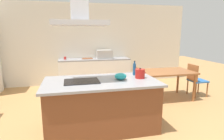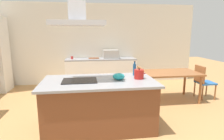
{
  "view_description": "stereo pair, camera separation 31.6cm",
  "coord_description": "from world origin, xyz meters",
  "px_view_note": "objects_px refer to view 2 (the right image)",
  "views": [
    {
      "loc": [
        -0.53,
        -3.18,
        1.73
      ],
      "look_at": [
        0.29,
        0.4,
        1.0
      ],
      "focal_mm": 29.92,
      "sensor_mm": 36.0,
      "label": 1
    },
    {
      "loc": [
        -0.22,
        -3.24,
        1.73
      ],
      "look_at": [
        0.29,
        0.4,
        1.0
      ],
      "focal_mm": 29.92,
      "sensor_mm": 36.0,
      "label": 2
    }
  ],
  "objects_px": {
    "olive_oil_bottle": "(134,69)",
    "range_hood": "(77,10)",
    "chair_at_right_end": "(203,80)",
    "dining_table": "(170,75)",
    "tea_kettle": "(139,74)",
    "cutting_board": "(94,58)",
    "countertop_microwave": "(111,54)",
    "mixing_bowl": "(119,76)",
    "chair_at_left_end": "(136,82)",
    "coffee_mug_red": "(72,58)",
    "cooktop": "(80,81)"
  },
  "relations": [
    {
      "from": "chair_at_left_end",
      "to": "chair_at_right_end",
      "type": "bearing_deg",
      "value": 0.0
    },
    {
      "from": "chair_at_left_end",
      "to": "range_hood",
      "type": "xyz_separation_m",
      "value": [
        -1.35,
        -1.18,
        1.59
      ]
    },
    {
      "from": "range_hood",
      "to": "dining_table",
      "type": "bearing_deg",
      "value": 27.55
    },
    {
      "from": "mixing_bowl",
      "to": "dining_table",
      "type": "height_order",
      "value": "mixing_bowl"
    },
    {
      "from": "tea_kettle",
      "to": "coffee_mug_red",
      "type": "height_order",
      "value": "tea_kettle"
    },
    {
      "from": "tea_kettle",
      "to": "mixing_bowl",
      "type": "xyz_separation_m",
      "value": [
        -0.38,
        -0.02,
        -0.03
      ]
    },
    {
      "from": "coffee_mug_red",
      "to": "dining_table",
      "type": "height_order",
      "value": "coffee_mug_red"
    },
    {
      "from": "chair_at_left_end",
      "to": "range_hood",
      "type": "height_order",
      "value": "range_hood"
    },
    {
      "from": "mixing_bowl",
      "to": "tea_kettle",
      "type": "bearing_deg",
      "value": 3.2
    },
    {
      "from": "countertop_microwave",
      "to": "range_hood",
      "type": "relative_size",
      "value": 0.56
    },
    {
      "from": "tea_kettle",
      "to": "chair_at_right_end",
      "type": "relative_size",
      "value": 0.26
    },
    {
      "from": "tea_kettle",
      "to": "countertop_microwave",
      "type": "xyz_separation_m",
      "value": [
        -0.14,
        2.87,
        0.05
      ]
    },
    {
      "from": "cutting_board",
      "to": "chair_at_left_end",
      "type": "bearing_deg",
      "value": -61.13
    },
    {
      "from": "tea_kettle",
      "to": "dining_table",
      "type": "xyz_separation_m",
      "value": [
        1.18,
        1.17,
        -0.32
      ]
    },
    {
      "from": "coffee_mug_red",
      "to": "range_hood",
      "type": "height_order",
      "value": "range_hood"
    },
    {
      "from": "cooktop",
      "to": "chair_at_right_end",
      "type": "relative_size",
      "value": 0.67
    },
    {
      "from": "countertop_microwave",
      "to": "coffee_mug_red",
      "type": "relative_size",
      "value": 5.56
    },
    {
      "from": "dining_table",
      "to": "chair_at_left_end",
      "type": "height_order",
      "value": "chair_at_left_end"
    },
    {
      "from": "olive_oil_bottle",
      "to": "cutting_board",
      "type": "relative_size",
      "value": 0.85
    },
    {
      "from": "mixing_bowl",
      "to": "dining_table",
      "type": "xyz_separation_m",
      "value": [
        1.56,
        1.19,
        -0.29
      ]
    },
    {
      "from": "countertop_microwave",
      "to": "range_hood",
      "type": "distance_m",
      "value": 3.21
    },
    {
      "from": "olive_oil_bottle",
      "to": "mixing_bowl",
      "type": "height_order",
      "value": "olive_oil_bottle"
    },
    {
      "from": "chair_at_right_end",
      "to": "olive_oil_bottle",
      "type": "bearing_deg",
      "value": -157.03
    },
    {
      "from": "tea_kettle",
      "to": "range_hood",
      "type": "relative_size",
      "value": 0.26
    },
    {
      "from": "cooktop",
      "to": "coffee_mug_red",
      "type": "distance_m",
      "value": 2.92
    },
    {
      "from": "tea_kettle",
      "to": "chair_at_right_end",
      "type": "height_order",
      "value": "tea_kettle"
    },
    {
      "from": "coffee_mug_red",
      "to": "range_hood",
      "type": "xyz_separation_m",
      "value": [
        0.32,
        -2.9,
        1.16
      ]
    },
    {
      "from": "mixing_bowl",
      "to": "chair_at_right_end",
      "type": "relative_size",
      "value": 0.24
    },
    {
      "from": "dining_table",
      "to": "chair_at_left_end",
      "type": "bearing_deg",
      "value": 180.0
    },
    {
      "from": "coffee_mug_red",
      "to": "chair_at_left_end",
      "type": "xyz_separation_m",
      "value": [
        1.67,
        -1.72,
        -0.44
      ]
    },
    {
      "from": "olive_oil_bottle",
      "to": "coffee_mug_red",
      "type": "relative_size",
      "value": 3.21
    },
    {
      "from": "tea_kettle",
      "to": "countertop_microwave",
      "type": "relative_size",
      "value": 0.46
    },
    {
      "from": "dining_table",
      "to": "range_hood",
      "type": "relative_size",
      "value": 1.56
    },
    {
      "from": "dining_table",
      "to": "chair_at_right_end",
      "type": "distance_m",
      "value": 0.93
    },
    {
      "from": "chair_at_right_end",
      "to": "range_hood",
      "type": "distance_m",
      "value": 3.75
    },
    {
      "from": "olive_oil_bottle",
      "to": "countertop_microwave",
      "type": "relative_size",
      "value": 0.58
    },
    {
      "from": "tea_kettle",
      "to": "cutting_board",
      "type": "relative_size",
      "value": 0.68
    },
    {
      "from": "coffee_mug_red",
      "to": "range_hood",
      "type": "bearing_deg",
      "value": -83.62
    },
    {
      "from": "countertop_microwave",
      "to": "olive_oil_bottle",
      "type": "bearing_deg",
      "value": -87.24
    },
    {
      "from": "chair_at_left_end",
      "to": "chair_at_right_end",
      "type": "relative_size",
      "value": 1.0
    },
    {
      "from": "tea_kettle",
      "to": "countertop_microwave",
      "type": "height_order",
      "value": "countertop_microwave"
    },
    {
      "from": "dining_table",
      "to": "chair_at_right_end",
      "type": "bearing_deg",
      "value": 0.0
    },
    {
      "from": "tea_kettle",
      "to": "olive_oil_bottle",
      "type": "distance_m",
      "value": 0.27
    },
    {
      "from": "mixing_bowl",
      "to": "cutting_board",
      "type": "height_order",
      "value": "mixing_bowl"
    },
    {
      "from": "chair_at_right_end",
      "to": "dining_table",
      "type": "bearing_deg",
      "value": 180.0
    },
    {
      "from": "olive_oil_bottle",
      "to": "chair_at_left_end",
      "type": "height_order",
      "value": "olive_oil_bottle"
    },
    {
      "from": "olive_oil_bottle",
      "to": "range_hood",
      "type": "height_order",
      "value": "range_hood"
    },
    {
      "from": "dining_table",
      "to": "olive_oil_bottle",
      "type": "bearing_deg",
      "value": -143.19
    },
    {
      "from": "mixing_bowl",
      "to": "countertop_microwave",
      "type": "height_order",
      "value": "countertop_microwave"
    },
    {
      "from": "cutting_board",
      "to": "olive_oil_bottle",
      "type": "bearing_deg",
      "value": -75.5
    }
  ]
}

